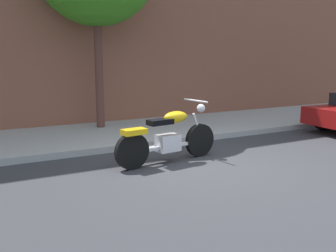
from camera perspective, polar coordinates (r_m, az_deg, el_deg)
The scene contains 3 objects.
ground_plane at distance 7.16m, azimuth 5.54°, elevation -5.89°, with size 60.00×60.00×0.00m, color #38383D.
sidewalk at distance 9.93m, azimuth -4.92°, elevation -0.88°, with size 25.56×3.04×0.14m, color #ADADAD.
motorcycle at distance 7.22m, azimuth -0.04°, elevation -1.77°, with size 2.24×0.70×1.16m.
Camera 1 is at (-3.85, -5.70, 2.00)m, focal length 40.70 mm.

